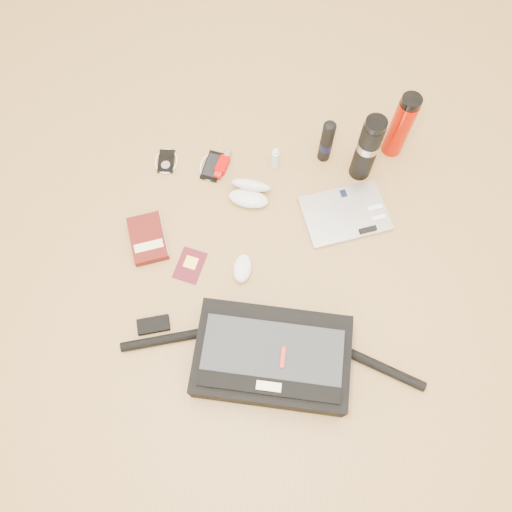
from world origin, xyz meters
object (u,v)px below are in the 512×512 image
messenger_bag (271,357)px  thermos_black (367,149)px  book (148,239)px  thermos_red (401,126)px  laptop (345,214)px

messenger_bag → thermos_black: thermos_black is taller
book → messenger_bag: bearing=-59.8°
thermos_black → book: bearing=-158.4°
thermos_black → thermos_red: (0.12, 0.10, -0.01)m
messenger_bag → thermos_red: bearing=67.2°
laptop → book: 0.68m
book → thermos_black: 0.80m
thermos_black → thermos_red: thermos_black is taller
laptop → thermos_red: bearing=40.9°
book → thermos_red: bearing=8.2°
laptop → thermos_red: size_ratio=1.19×
thermos_red → thermos_black: bearing=-140.5°
laptop → book: bearing=173.4°
book → thermos_black: size_ratio=0.69×
laptop → thermos_red: thermos_red is taller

